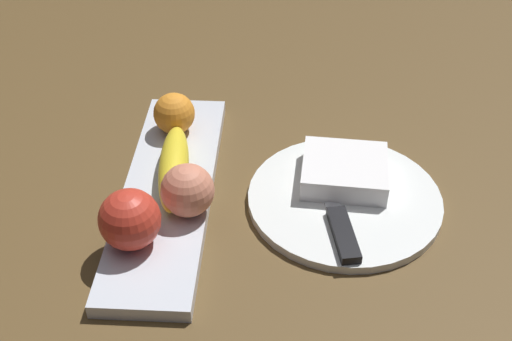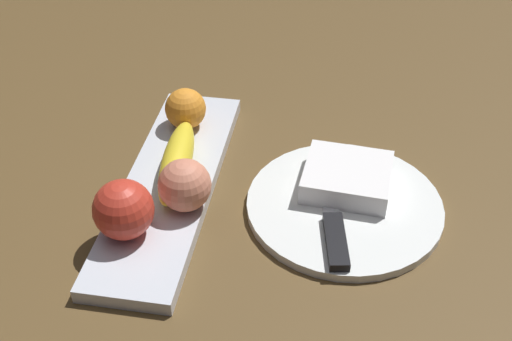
{
  "view_description": "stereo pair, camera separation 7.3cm",
  "coord_description": "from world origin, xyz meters",
  "px_view_note": "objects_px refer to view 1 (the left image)",
  "views": [
    {
      "loc": [
        -0.65,
        -0.14,
        0.58
      ],
      "look_at": [
        0.0,
        -0.11,
        0.05
      ],
      "focal_mm": 45.99,
      "sensor_mm": 36.0,
      "label": 1
    },
    {
      "loc": [
        -0.65,
        -0.22,
        0.58
      ],
      "look_at": [
        0.0,
        -0.11,
        0.05
      ],
      "focal_mm": 45.99,
      "sensor_mm": 36.0,
      "label": 2
    }
  ],
  "objects_px": {
    "orange_near_apple": "(174,113)",
    "knife": "(340,226)",
    "folded_napkin": "(344,171)",
    "banana": "(177,167)",
    "dinner_plate": "(344,199)",
    "apple": "(130,219)",
    "fruit_tray": "(168,191)",
    "peach": "(188,190)"
  },
  "relations": [
    {
      "from": "apple",
      "to": "folded_napkin",
      "type": "relative_size",
      "value": 0.66
    },
    {
      "from": "dinner_plate",
      "to": "folded_napkin",
      "type": "bearing_deg",
      "value": 0.0
    },
    {
      "from": "peach",
      "to": "folded_napkin",
      "type": "xyz_separation_m",
      "value": [
        0.08,
        -0.2,
        -0.03
      ]
    },
    {
      "from": "banana",
      "to": "knife",
      "type": "distance_m",
      "value": 0.23
    },
    {
      "from": "peach",
      "to": "apple",
      "type": "bearing_deg",
      "value": 134.66
    },
    {
      "from": "orange_near_apple",
      "to": "knife",
      "type": "bearing_deg",
      "value": -128.98
    },
    {
      "from": "apple",
      "to": "dinner_plate",
      "type": "xyz_separation_m",
      "value": [
        0.11,
        -0.26,
        -0.05
      ]
    },
    {
      "from": "apple",
      "to": "orange_near_apple",
      "type": "height_order",
      "value": "apple"
    },
    {
      "from": "orange_near_apple",
      "to": "knife",
      "type": "distance_m",
      "value": 0.3
    },
    {
      "from": "banana",
      "to": "knife",
      "type": "xyz_separation_m",
      "value": [
        -0.08,
        -0.21,
        -0.02
      ]
    },
    {
      "from": "dinner_plate",
      "to": "knife",
      "type": "xyz_separation_m",
      "value": [
        -0.06,
        0.01,
        0.01
      ]
    },
    {
      "from": "orange_near_apple",
      "to": "peach",
      "type": "xyz_separation_m",
      "value": [
        -0.17,
        -0.04,
        0.0
      ]
    },
    {
      "from": "fruit_tray",
      "to": "apple",
      "type": "relative_size",
      "value": 5.61
    },
    {
      "from": "fruit_tray",
      "to": "banana",
      "type": "bearing_deg",
      "value": -38.01
    },
    {
      "from": "fruit_tray",
      "to": "dinner_plate",
      "type": "distance_m",
      "value": 0.23
    },
    {
      "from": "fruit_tray",
      "to": "knife",
      "type": "xyz_separation_m",
      "value": [
        -0.06,
        -0.23,
        0.01
      ]
    },
    {
      "from": "fruit_tray",
      "to": "peach",
      "type": "distance_m",
      "value": 0.07
    },
    {
      "from": "apple",
      "to": "folded_napkin",
      "type": "xyz_separation_m",
      "value": [
        0.14,
        -0.26,
        -0.03
      ]
    },
    {
      "from": "folded_napkin",
      "to": "knife",
      "type": "relative_size",
      "value": 0.62
    },
    {
      "from": "fruit_tray",
      "to": "peach",
      "type": "bearing_deg",
      "value": -143.79
    },
    {
      "from": "folded_napkin",
      "to": "knife",
      "type": "bearing_deg",
      "value": 174.66
    },
    {
      "from": "peach",
      "to": "fruit_tray",
      "type": "bearing_deg",
      "value": 36.21
    },
    {
      "from": "fruit_tray",
      "to": "apple",
      "type": "bearing_deg",
      "value": 166.98
    },
    {
      "from": "fruit_tray",
      "to": "folded_napkin",
      "type": "height_order",
      "value": "folded_napkin"
    },
    {
      "from": "orange_near_apple",
      "to": "folded_napkin",
      "type": "bearing_deg",
      "value": -110.86
    },
    {
      "from": "orange_near_apple",
      "to": "dinner_plate",
      "type": "bearing_deg",
      "value": -117.15
    },
    {
      "from": "knife",
      "to": "banana",
      "type": "bearing_deg",
      "value": 59.61
    },
    {
      "from": "fruit_tray",
      "to": "folded_napkin",
      "type": "relative_size",
      "value": 3.68
    },
    {
      "from": "knife",
      "to": "peach",
      "type": "bearing_deg",
      "value": 74.9
    },
    {
      "from": "dinner_plate",
      "to": "knife",
      "type": "relative_size",
      "value": 1.41
    },
    {
      "from": "apple",
      "to": "folded_napkin",
      "type": "height_order",
      "value": "apple"
    },
    {
      "from": "fruit_tray",
      "to": "knife",
      "type": "relative_size",
      "value": 2.29
    },
    {
      "from": "apple",
      "to": "peach",
      "type": "relative_size",
      "value": 1.09
    },
    {
      "from": "apple",
      "to": "peach",
      "type": "distance_m",
      "value": 0.08
    },
    {
      "from": "folded_napkin",
      "to": "knife",
      "type": "distance_m",
      "value": 0.1
    },
    {
      "from": "apple",
      "to": "banana",
      "type": "distance_m",
      "value": 0.13
    },
    {
      "from": "folded_napkin",
      "to": "banana",
      "type": "bearing_deg",
      "value": 94.42
    },
    {
      "from": "orange_near_apple",
      "to": "dinner_plate",
      "type": "relative_size",
      "value": 0.24
    },
    {
      "from": "apple",
      "to": "folded_napkin",
      "type": "distance_m",
      "value": 0.3
    },
    {
      "from": "banana",
      "to": "peach",
      "type": "distance_m",
      "value": 0.07
    },
    {
      "from": "apple",
      "to": "knife",
      "type": "distance_m",
      "value": 0.26
    },
    {
      "from": "knife",
      "to": "apple",
      "type": "bearing_deg",
      "value": 89.49
    }
  ]
}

